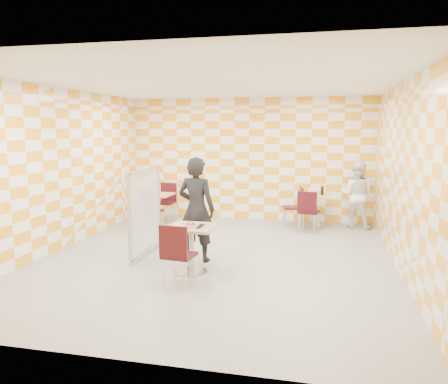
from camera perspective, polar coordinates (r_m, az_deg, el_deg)
name	(u,v)px	position (r m, az deg, el deg)	size (l,w,h in m)	color
room_shell	(223,170)	(7.95, -0.16, 2.87)	(7.00, 7.00, 7.00)	gray
main_table	(191,241)	(6.86, -4.27, -6.42)	(0.70, 0.70, 0.75)	tan
second_table	(314,205)	(10.22, 11.73, -1.72)	(0.70, 0.70, 0.75)	tan
empty_table	(156,204)	(10.29, -8.81, -1.58)	(0.70, 0.70, 0.75)	tan
chair_main_front	(177,251)	(6.22, -6.21, -7.64)	(0.46, 0.47, 0.92)	#340A10
chair_second_front	(308,208)	(9.60, 10.93, -2.12)	(0.51, 0.51, 0.92)	#340A10
chair_second_side	(296,204)	(10.17, 9.44, -1.50)	(0.50, 0.49, 0.92)	#340A10
chair_empty_near	(149,207)	(9.71, -9.80, -1.98)	(0.51, 0.52, 0.92)	#340A10
chair_empty_far	(167,199)	(10.86, -7.46, -0.85)	(0.45, 0.46, 0.92)	#340A10
partition	(145,212)	(7.84, -10.28, -2.57)	(0.08, 1.38, 1.55)	white
man_dark	(196,209)	(7.42, -3.62, -2.27)	(0.65, 0.43, 1.79)	black
man_white	(356,195)	(10.36, 16.91, -0.35)	(0.74, 0.58, 1.53)	white
pizza_on_foil	(191,225)	(6.79, -4.33, -4.34)	(0.40, 0.40, 0.04)	silver
sport_bottle	(310,191)	(10.22, 11.14, 0.17)	(0.06, 0.06, 0.20)	white
soda_bottle	(322,191)	(10.20, 12.71, 0.18)	(0.07, 0.07, 0.23)	black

